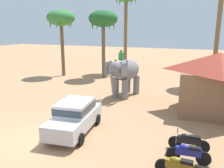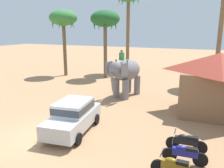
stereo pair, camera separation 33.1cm
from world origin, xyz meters
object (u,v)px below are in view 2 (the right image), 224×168
Objects in this scene: motorcycle_far_in_row at (186,142)px; elephant_with_mahout at (126,73)px; car_sedan_foreground at (73,115)px; motorcycle_mid_row at (175,167)px; motorcycle_fourth_in_row at (185,154)px; palm_tree_near_hut at (105,20)px; palm_tree_far_back at (63,20)px; roadside_hut at (218,83)px.

elephant_with_mahout is at bearing 128.94° from motorcycle_far_in_row.
motorcycle_mid_row is (5.64, -1.81, -0.46)m from car_sedan_foreground.
car_sedan_foreground reaches higher than motorcycle_fourth_in_row.
motorcycle_mid_row and motorcycle_far_in_row have the same top height.
elephant_with_mahout is 8.89m from palm_tree_near_hut.
car_sedan_foreground is 0.57× the size of palm_tree_far_back.
motorcycle_far_in_row is at bearing 3.42° from car_sedan_foreground.
motorcycle_fourth_in_row is at bearing -54.54° from elephant_with_mahout.
elephant_with_mahout is 10.80m from motorcycle_mid_row.
car_sedan_foreground is at bearing -52.63° from palm_tree_far_back.
roadside_hut is at bearing 80.78° from motorcycle_mid_row.
palm_tree_far_back is at bearing 157.94° from roadside_hut.
motorcycle_fourth_in_row is at bearing -53.26° from palm_tree_near_hut.
car_sedan_foreground is 0.82× the size of roadside_hut.
elephant_with_mahout is at bearing -28.39° from palm_tree_far_back.
palm_tree_far_back reaches higher than roadside_hut.
car_sedan_foreground is 1.08× the size of elephant_with_mahout.
motorcycle_fourth_in_row is at bearing -99.00° from roadside_hut.
motorcycle_mid_row is at bearing -17.78° from car_sedan_foreground.
roadside_hut is at bearing 78.70° from motorcycle_far_in_row.
motorcycle_far_in_row is (-0.07, 1.04, 0.00)m from motorcycle_fourth_in_row.
motorcycle_mid_row is 21.87m from palm_tree_far_back.
motorcycle_far_in_row is 17.76m from palm_tree_near_hut.
palm_tree_near_hut is at bearing 124.15° from motorcycle_mid_row.
motorcycle_fourth_in_row is at bearing 79.48° from motorcycle_mid_row.
car_sedan_foreground is 5.94m from motorcycle_mid_row.
roadside_hut reaches higher than motorcycle_fourth_in_row.
motorcycle_fourth_in_row is (5.73, -8.04, -1.53)m from elephant_with_mahout.
palm_tree_near_hut is (-10.33, 15.23, 5.89)m from motorcycle_mid_row.
car_sedan_foreground is at bearing -176.58° from motorcycle_far_in_row.
palm_tree_near_hut reaches higher than car_sedan_foreground.
motorcycle_fourth_in_row is 1.04m from motorcycle_far_in_row.
car_sedan_foreground is at bearing -70.72° from palm_tree_near_hut.
car_sedan_foreground is at bearing -90.90° from elephant_with_mahout.
palm_tree_far_back is at bearing -170.83° from palm_tree_near_hut.
motorcycle_far_in_row is at bearing -51.32° from palm_tree_near_hut.
elephant_with_mahout is 11.97m from palm_tree_far_back.
palm_tree_far_back is at bearing 139.30° from motorcycle_fourth_in_row.
motorcycle_fourth_in_row is 0.34× the size of roadside_hut.
palm_tree_near_hut is 1.42× the size of roadside_hut.
roadside_hut is (1.25, 7.73, 1.66)m from motorcycle_mid_row.
palm_tree_near_hut is at bearing 126.74° from motorcycle_fourth_in_row.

